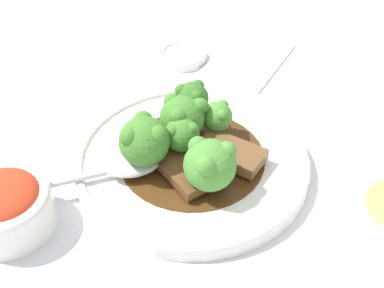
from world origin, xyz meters
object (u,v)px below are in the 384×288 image
at_px(beef_strip_1, 157,135).
at_px(sauce_dish, 183,55).
at_px(side_bowl_kimchi, 5,206).
at_px(broccoli_floret_3, 182,117).
at_px(broccoli_floret_4, 217,116).
at_px(broccoli_floret_5, 182,134).
at_px(broccoli_floret_0, 210,164).
at_px(serving_spoon, 119,167).
at_px(broccoli_floret_2, 144,140).
at_px(beef_strip_2, 231,153).
at_px(broccoli_floret_1, 192,98).
at_px(main_plate, 192,161).
at_px(beef_strip_0, 181,171).

xyz_separation_m(beef_strip_1, sauce_dish, (-0.19, -0.03, -0.02)).
height_order(beef_strip_1, side_bowl_kimchi, side_bowl_kimchi).
xyz_separation_m(broccoli_floret_3, broccoli_floret_4, (-0.02, 0.03, -0.01)).
bearing_deg(broccoli_floret_3, broccoli_floret_5, 15.02).
xyz_separation_m(broccoli_floret_0, broccoli_floret_4, (-0.08, -0.01, -0.01)).
xyz_separation_m(beef_strip_1, side_bowl_kimchi, (0.14, -0.11, 0.00)).
relative_size(broccoli_floret_0, serving_spoon, 0.31).
distance_m(beef_strip_1, broccoli_floret_2, 0.05).
relative_size(beef_strip_2, broccoli_floret_1, 1.57).
height_order(broccoli_floret_2, broccoli_floret_3, broccoli_floret_2).
bearing_deg(beef_strip_1, broccoli_floret_4, 114.67).
relative_size(main_plate, beef_strip_0, 3.38).
xyz_separation_m(main_plate, broccoli_floret_0, (0.04, 0.03, 0.04)).
relative_size(broccoli_floret_1, broccoli_floret_3, 0.95).
bearing_deg(broccoli_floret_5, serving_spoon, -50.66).
height_order(broccoli_floret_1, sauce_dish, broccoli_floret_1).
distance_m(beef_strip_1, sauce_dish, 0.20).
xyz_separation_m(beef_strip_0, broccoli_floret_1, (-0.09, -0.01, 0.03)).
height_order(broccoli_floret_2, broccoli_floret_4, broccoli_floret_2).
xyz_separation_m(broccoli_floret_1, broccoli_floret_4, (0.01, 0.03, -0.01)).
height_order(beef_strip_2, broccoli_floret_3, broccoli_floret_3).
bearing_deg(broccoli_floret_5, beef_strip_1, -112.20).
bearing_deg(main_plate, broccoli_floret_4, 157.49).
bearing_deg(broccoli_floret_4, sauce_dish, -152.33).
relative_size(broccoli_floret_4, sauce_dish, 0.62).
bearing_deg(broccoli_floret_2, broccoli_floret_4, 139.61).
xyz_separation_m(beef_strip_0, broccoli_floret_3, (-0.06, -0.01, 0.02)).
bearing_deg(broccoli_floret_5, main_plate, 89.59).
relative_size(broccoli_floret_3, broccoli_floret_5, 1.20).
bearing_deg(broccoli_floret_3, broccoli_floret_4, 116.82).
relative_size(broccoli_floret_0, side_bowl_kimchi, 0.60).
height_order(beef_strip_0, beef_strip_1, beef_strip_1).
bearing_deg(broccoli_floret_5, side_bowl_kimchi, -47.86).
relative_size(beef_strip_1, serving_spoon, 0.33).
bearing_deg(sauce_dish, beef_strip_1, 7.51).
relative_size(beef_strip_1, broccoli_floret_4, 1.44).
relative_size(beef_strip_2, broccoli_floret_4, 1.94).
bearing_deg(broccoli_floret_1, beef_strip_0, 8.00).
bearing_deg(beef_strip_2, broccoli_floret_4, -146.22).
height_order(broccoli_floret_5, serving_spoon, broccoli_floret_5).
distance_m(beef_strip_2, broccoli_floret_3, 0.07).
height_order(broccoli_floret_2, sauce_dish, broccoli_floret_2).
xyz_separation_m(serving_spoon, side_bowl_kimchi, (0.08, -0.08, 0.00)).
height_order(beef_strip_2, broccoli_floret_4, broccoli_floret_4).
relative_size(main_plate, broccoli_floret_3, 4.82).
bearing_deg(beef_strip_2, broccoli_floret_0, -14.61).
xyz_separation_m(broccoli_floret_0, broccoli_floret_1, (-0.10, -0.04, 0.00)).
bearing_deg(broccoli_floret_4, main_plate, -22.51).
bearing_deg(beef_strip_0, broccoli_floret_5, -166.48).
bearing_deg(broccoli_floret_1, broccoli_floret_5, 4.75).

